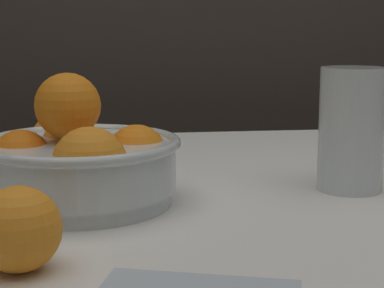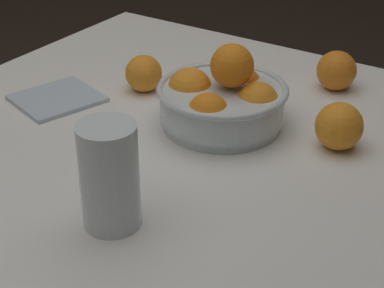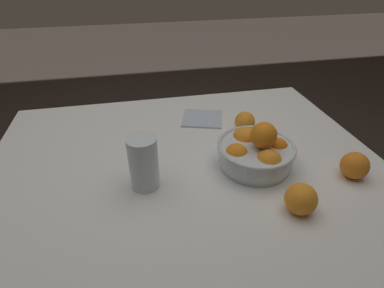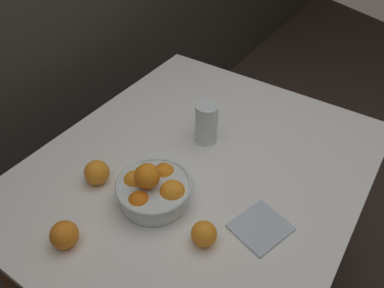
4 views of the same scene
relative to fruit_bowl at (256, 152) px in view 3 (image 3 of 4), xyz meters
name	(u,v)px [view 3 (image 3 of 4)]	position (x,y,z in m)	size (l,w,h in m)	color
dining_table	(189,187)	(0.20, -0.03, -0.13)	(1.23, 1.04, 0.76)	white
fruit_bowl	(256,152)	(0.00, 0.00, 0.00)	(0.23, 0.23, 0.15)	silver
juice_glass	(144,164)	(0.33, 0.02, 0.02)	(0.08, 0.08, 0.15)	#F4A314
orange_loose_near_bowl	(355,165)	(-0.26, 0.11, -0.01)	(0.08, 0.08, 0.08)	orange
orange_loose_front	(301,199)	(-0.04, 0.20, -0.01)	(0.08, 0.08, 0.08)	orange
orange_loose_aside	(245,122)	(-0.04, -0.21, -0.01)	(0.07, 0.07, 0.07)	orange
napkin	(202,119)	(0.09, -0.32, -0.05)	(0.15, 0.14, 0.01)	silver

